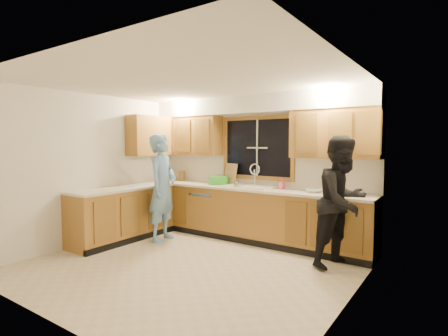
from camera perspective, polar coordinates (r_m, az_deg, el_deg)
The scene contains 26 objects.
floor at distance 5.00m, azimuth -5.65°, elevation -15.57°, with size 4.20×4.20×0.00m, color beige.
ceiling at distance 4.79m, azimuth -5.86°, elevation 13.91°, with size 4.20×4.20×0.00m, color white.
wall_back at distance 6.30m, azimuth 5.49°, elevation 0.12°, with size 4.20×4.20×0.00m, color white.
wall_left at distance 6.30m, azimuth -20.49°, elevation -0.12°, with size 3.80×3.80×0.00m, color white.
wall_right at distance 3.74m, azimuth 19.62°, elevation -2.74°, with size 3.80×3.80×0.00m, color white.
base_cabinets_back at distance 6.15m, azimuth 4.07°, elevation -7.59°, with size 4.20×0.60×0.88m, color #A5712F.
base_cabinets_left at distance 6.37m, azimuth -16.15°, elevation -7.33°, with size 0.60×1.90×0.88m, color #A5712F.
countertop_back at distance 6.06m, azimuth 4.02°, elevation -3.35°, with size 4.20×0.63×0.04m, color beige.
countertop_left at distance 6.29m, azimuth -16.15°, elevation -3.23°, with size 0.63×1.90×0.04m, color beige.
upper_cabinets_left at distance 6.96m, azimuth -5.50°, elevation 5.22°, with size 1.35×0.33×0.75m, color #A5712F.
upper_cabinets_right at distance 5.57m, azimuth 17.66°, elevation 5.36°, with size 1.35×0.33×0.75m, color #A5712F.
upper_cabinets_return at distance 6.86m, azimuth -12.10°, elevation 5.17°, with size 0.33×0.90×0.75m, color #A5712F.
soffit at distance 6.17m, azimuth 4.76°, elevation 10.27°, with size 4.20×0.35×0.30m, color white.
window_frame at distance 6.28m, azimuth 5.47°, elevation 3.30°, with size 1.44×0.03×1.14m.
sink at distance 6.08m, azimuth 4.12°, elevation -3.66°, with size 0.86×0.52×0.57m.
dishwasher at distance 6.61m, azimuth -2.38°, elevation -7.03°, with size 0.60×0.56×0.82m, color silver.
stove at distance 6.03m, azimuth -20.38°, elevation -7.96°, with size 0.58×0.75×0.90m, color silver.
man at distance 6.11m, azimuth -10.03°, elevation -3.15°, with size 0.67×0.44×1.84m, color #6997C7.
woman at distance 5.00m, azimuth 18.81°, elevation -5.22°, with size 0.87×0.68×1.78m, color black.
knife_block at distance 7.16m, azimuth -6.96°, elevation -1.28°, with size 0.11×0.09×0.20m, color brown.
cutting_board at distance 6.51m, azimuth 1.08°, elevation -0.94°, with size 0.29×0.02×0.39m, color tan.
dish_crate at distance 6.44m, azimuth -0.83°, elevation -2.06°, with size 0.32×0.30×0.15m, color green.
soap_bottle at distance 5.90m, azimuth 9.43°, elevation -2.55°, with size 0.08×0.08×0.17m, color #EB5981.
bowl at distance 5.57m, azimuth 14.49°, elevation -3.62°, with size 0.23×0.23×0.06m, color silver.
can_left at distance 6.07m, azimuth 1.97°, elevation -2.57°, with size 0.07×0.07×0.12m, color #B6A58C.
can_right at distance 5.97m, azimuth 1.96°, elevation -2.68°, with size 0.07×0.07×0.12m, color #B6A58C.
Camera 1 is at (3.05, -3.59, 1.67)m, focal length 28.00 mm.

